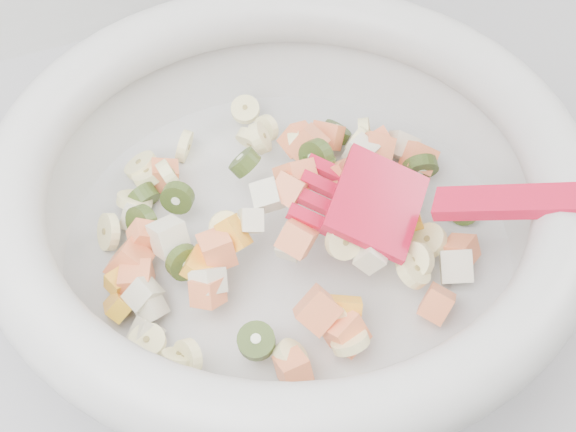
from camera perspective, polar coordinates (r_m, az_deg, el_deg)
name	(u,v)px	position (r m, az deg, el deg)	size (l,w,h in m)	color
mixing_bowl	(289,202)	(0.62, 0.05, 0.90)	(0.48, 0.42, 0.16)	#BABAB8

